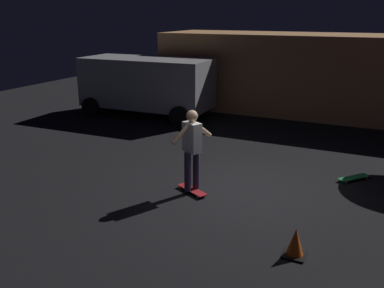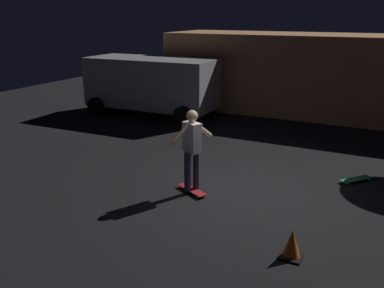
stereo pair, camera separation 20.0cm
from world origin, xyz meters
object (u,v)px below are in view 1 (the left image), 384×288
traffic_cone (295,243)px  skater (192,145)px  skateboard_ridden (192,190)px  skateboard_spare (354,178)px  parked_van (146,83)px

traffic_cone → skater: bearing=149.1°
skateboard_ridden → traffic_cone: (2.41, -1.44, 0.16)m
skateboard_spare → skater: 3.78m
parked_van → skateboard_spare: (7.36, -3.38, -1.11)m
traffic_cone → skateboard_ridden: bearing=149.1°
skater → skateboard_spare: bearing=35.8°
skateboard_spare → skater: bearing=-144.2°
parked_van → skater: 7.06m
skater → skateboard_ridden: bearing=-26.6°
skateboard_spare → skater: skater is taller
skateboard_ridden → skater: 0.98m
parked_van → skateboard_ridden: (4.40, -5.51, -1.11)m
skateboard_spare → traffic_cone: 3.62m
parked_van → traffic_cone: (6.81, -6.96, -0.95)m
skateboard_ridden → traffic_cone: 2.81m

